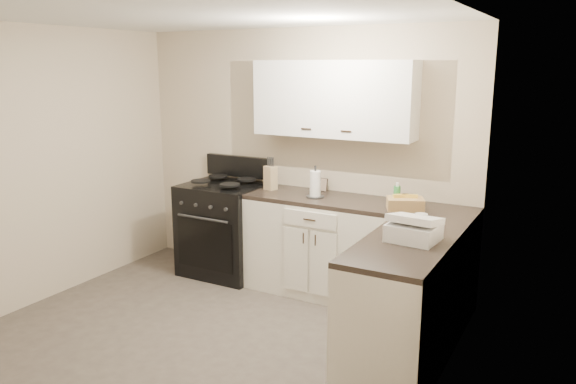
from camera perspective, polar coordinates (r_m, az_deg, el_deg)
The scene contains 20 objects.
floor at distance 4.59m, azimuth -9.75°, elevation -15.28°, with size 3.60×3.60×0.00m, color #473F38.
ceiling at distance 4.08m, azimuth -11.13°, elevation 17.53°, with size 3.60×3.60×0.00m, color white.
wall_back at distance 5.64m, azimuth 1.22°, elevation 3.63°, with size 3.60×3.60×0.00m, color beige.
wall_right at distance 3.35m, azimuth 14.29°, elevation -3.15°, with size 3.60×3.60×0.00m, color beige.
wall_left at distance 5.46m, azimuth -25.22°, elevation 2.11°, with size 3.60×3.60×0.00m, color beige.
base_cabinets_back at distance 5.38m, azimuth 3.71°, elevation -5.61°, with size 1.55×0.60×0.90m, color silver.
base_cabinets_right at distance 4.46m, azimuth 12.80°, elevation -9.90°, with size 0.60×1.90×0.90m, color silver.
countertop_back at distance 5.26m, azimuth 3.78°, elevation -0.74°, with size 1.55×0.60×0.04m, color black.
countertop_right at distance 4.31m, azimuth 13.11°, elevation -4.12°, with size 0.60×1.90×0.04m, color black.
upper_cabinets at distance 5.26m, azimuth 4.64°, elevation 9.40°, with size 1.55×0.30×0.70m, color white.
stove at distance 5.91m, azimuth -6.42°, elevation -3.88°, with size 0.81×0.69×0.98m, color black.
knife_block at distance 5.54m, azimuth -1.79°, elevation 1.45°, with size 0.11×0.10×0.23m, color tan.
paper_towel at distance 5.23m, azimuth 2.78°, elevation 0.81°, with size 0.10×0.10×0.25m, color white.
soap_bottle at distance 4.97m, azimuth 11.00°, elevation -0.43°, with size 0.06×0.06×0.18m, color green.
picture_frame at distance 5.50m, azimuth 3.56°, elevation 0.76°, with size 0.10×0.01×0.13m, color black.
wicker_basket at distance 4.88m, azimuth 11.83°, elevation -1.19°, with size 0.30×0.20×0.10m, color tan.
countertop_grill at distance 4.05m, azimuth 12.65°, elevation -3.98°, with size 0.33×0.31×0.12m, color white.
glass_jar at distance 4.19m, azimuth 13.33°, elevation -3.20°, with size 0.09×0.09×0.16m, color silver.
oven_mitt_near at distance 4.00m, azimuth 5.58°, elevation -12.51°, with size 0.02×0.14×0.24m, color black.
oven_mitt_far at distance 4.23m, azimuth 7.11°, elevation -10.76°, with size 0.02×0.15×0.26m, color black.
Camera 1 is at (2.59, -3.13, 2.15)m, focal length 35.00 mm.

